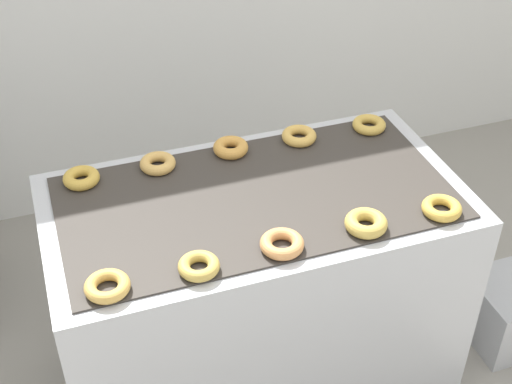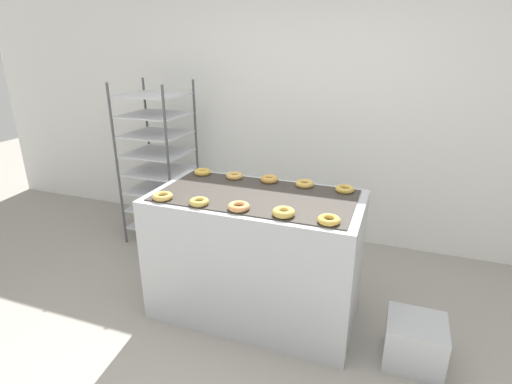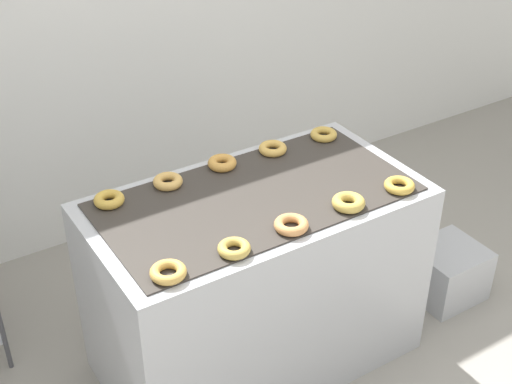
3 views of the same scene
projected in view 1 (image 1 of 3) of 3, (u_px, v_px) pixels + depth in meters
fryer_machine at (256, 294)px, 2.79m from camera, size 1.49×0.80×0.96m
glaze_bin at (512, 310)px, 3.17m from camera, size 0.37×0.34×0.31m
donut_near_leftmost at (107, 286)px, 2.12m from camera, size 0.14×0.14×0.04m
donut_near_left at (199, 266)px, 2.19m from camera, size 0.13×0.13×0.04m
donut_near_center at (282, 244)px, 2.27m from camera, size 0.14×0.14×0.04m
donut_near_right at (366, 223)px, 2.35m from camera, size 0.14×0.14×0.05m
donut_near_rightmost at (442, 208)px, 2.42m from camera, size 0.14×0.14×0.04m
donut_far_leftmost at (81, 178)px, 2.56m from camera, size 0.13×0.13×0.04m
donut_far_left at (158, 163)px, 2.63m from camera, size 0.13×0.13×0.04m
donut_far_center at (230, 148)px, 2.71m from camera, size 0.13×0.13×0.04m
donut_far_right at (299, 136)px, 2.78m from camera, size 0.14×0.14×0.04m
donut_far_rightmost at (369, 125)px, 2.85m from camera, size 0.13×0.13×0.04m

